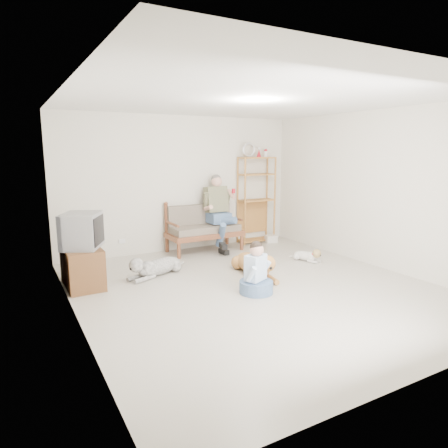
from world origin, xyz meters
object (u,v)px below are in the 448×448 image
tv_stand (82,267)px  golden_retriever (255,265)px  loveseat (203,227)px  etagere (256,199)px

tv_stand → golden_retriever: (2.56, -0.83, -0.12)m
loveseat → golden_retriever: loveseat is taller
tv_stand → golden_retriever: size_ratio=0.62×
tv_stand → etagere: bearing=16.1°
loveseat → tv_stand: bearing=-157.4°
loveseat → tv_stand: 2.80m
loveseat → tv_stand: (-2.56, -1.11, -0.19)m
etagere → golden_retriever: bearing=-123.6°
etagere → tv_stand: (-3.92, -1.23, -0.66)m
loveseat → golden_retriever: size_ratio=1.02×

